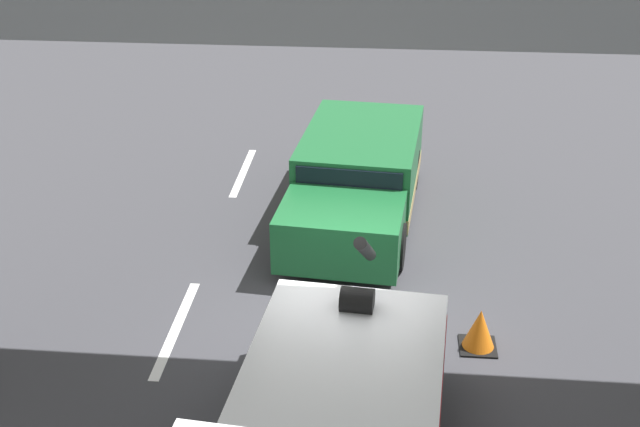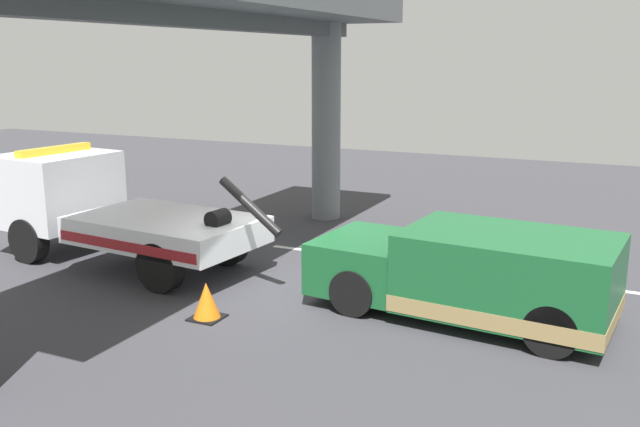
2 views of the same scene
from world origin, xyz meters
name	(u,v)px [view 2 (image 2 of 2)]	position (x,y,z in m)	size (l,w,h in m)	color
ground_plane	(268,287)	(0.00, 0.00, -0.05)	(60.00, 40.00, 0.10)	#38383D
lane_stripe_west	(598,288)	(-6.00, -2.61, 0.00)	(2.60, 0.16, 0.01)	silver
lane_stripe_mid	(323,252)	(0.00, -2.61, 0.00)	(2.60, 0.16, 0.01)	silver
lane_stripe_east	(121,226)	(6.00, -2.61, 0.00)	(2.60, 0.16, 0.01)	silver
tow_truck_white	(101,207)	(4.29, -0.07, 1.20)	(7.33, 2.92, 2.46)	white
towed_van_green	(474,275)	(-4.11, 0.01, 0.78)	(5.37, 2.63, 1.58)	#195B2D
overpass_structure	(198,12)	(1.43, 0.00, 5.31)	(3.60, 13.82, 6.17)	slate
traffic_cone_orange	(207,302)	(0.08, 2.03, 0.31)	(0.55, 0.55, 0.66)	orange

